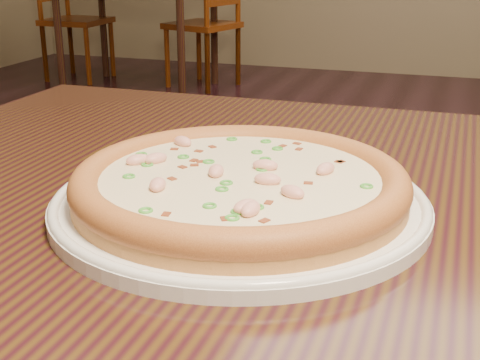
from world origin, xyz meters
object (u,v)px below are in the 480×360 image
(plate, at_px, (240,202))
(hero_table, at_px, (371,300))
(pizza, at_px, (240,183))
(chair_a, at_px, (70,20))
(chair_b, at_px, (209,25))

(plate, bearing_deg, hero_table, 22.62)
(pizza, relative_size, chair_a, 0.32)
(plate, height_order, chair_a, chair_a)
(plate, bearing_deg, chair_b, 111.62)
(hero_table, height_order, plate, plate)
(chair_a, bearing_deg, pizza, -55.68)
(plate, relative_size, chair_b, 0.36)
(pizza, bearing_deg, chair_a, 124.32)
(pizza, distance_m, chair_b, 4.20)
(pizza, xyz_separation_m, chair_a, (-2.63, 3.86, -0.34))
(pizza, height_order, chair_b, chair_b)
(pizza, xyz_separation_m, chair_b, (-1.54, 3.89, -0.34))
(pizza, distance_m, chair_a, 4.68)
(hero_table, xyz_separation_m, chair_a, (-2.75, 3.81, -0.21))
(plate, bearing_deg, pizza, -137.19)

